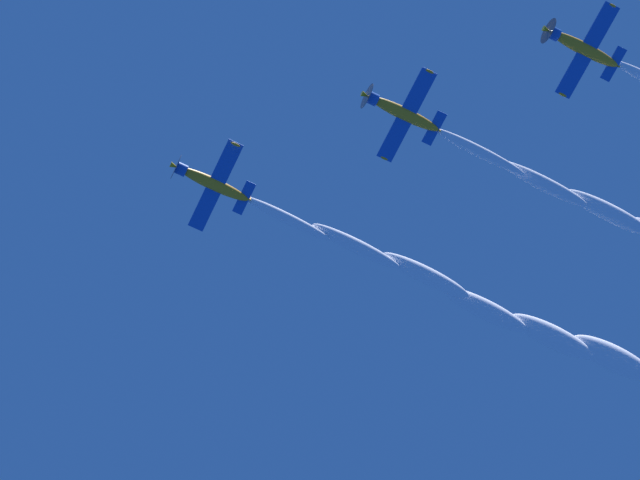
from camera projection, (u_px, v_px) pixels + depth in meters
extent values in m
ellipsoid|color=orange|center=(214.00, 184.00, 96.82)|extent=(4.53, 6.00, 1.29)
cylinder|color=#194CB2|center=(181.00, 169.00, 96.31)|extent=(1.36, 1.36, 1.11)
cone|color=yellow|center=(174.00, 166.00, 96.20)|extent=(0.80, 0.87, 0.54)
cylinder|color=#3F3F47|center=(176.00, 167.00, 96.22)|extent=(1.93, 1.43, 2.37)
cube|color=#194CB2|center=(216.00, 186.00, 96.70)|extent=(7.56, 5.72, 0.67)
ellipsoid|color=orange|center=(236.00, 144.00, 95.39)|extent=(0.69, 0.87, 0.28)
ellipsoid|color=orange|center=(196.00, 226.00, 98.01)|extent=(0.69, 0.87, 0.28)
cube|color=#194CB2|center=(244.00, 198.00, 97.35)|extent=(2.92, 2.37, 0.31)
cube|color=orange|center=(245.00, 196.00, 97.82)|extent=(0.73, 1.03, 1.12)
ellipsoid|color=#1E232D|center=(211.00, 181.00, 97.14)|extent=(1.40, 1.64, 0.72)
ellipsoid|color=orange|center=(404.00, 114.00, 94.38)|extent=(4.52, 5.99, 1.44)
cylinder|color=#194CB2|center=(372.00, 98.00, 93.77)|extent=(1.38, 1.36, 1.08)
cone|color=yellow|center=(365.00, 95.00, 93.64)|extent=(0.80, 0.87, 0.53)
cylinder|color=#3F3F47|center=(367.00, 96.00, 93.67)|extent=(1.97, 1.42, 2.25)
cube|color=#194CB2|center=(407.00, 115.00, 94.26)|extent=(7.57, 5.73, 0.25)
ellipsoid|color=orange|center=(430.00, 71.00, 93.17)|extent=(0.69, 0.87, 0.30)
ellipsoid|color=orange|center=(384.00, 158.00, 95.36)|extent=(0.69, 0.87, 0.30)
cube|color=#194CB2|center=(434.00, 128.00, 95.00)|extent=(2.92, 2.37, 0.17)
cube|color=orange|center=(434.00, 127.00, 95.47)|extent=(0.74, 1.02, 1.15)
ellipsoid|color=#1E232D|center=(400.00, 111.00, 94.70)|extent=(1.41, 1.63, 0.73)
ellipsoid|color=orange|center=(584.00, 49.00, 93.51)|extent=(4.53, 6.00, 1.54)
cylinder|color=#194CB2|center=(553.00, 33.00, 92.87)|extent=(1.39, 1.37, 1.10)
cone|color=yellow|center=(547.00, 30.00, 92.73)|extent=(0.81, 0.87, 0.54)
cylinder|color=#3F3F47|center=(548.00, 31.00, 92.76)|extent=(2.00, 1.44, 2.25)
cube|color=#194CB2|center=(587.00, 51.00, 93.41)|extent=(7.57, 5.73, 0.28)
ellipsoid|color=orange|center=(612.00, 5.00, 92.33)|extent=(0.70, 0.87, 0.31)
ellipsoid|color=orange|center=(562.00, 95.00, 94.48)|extent=(0.70, 0.87, 0.31)
cube|color=#194CB2|center=(613.00, 64.00, 94.18)|extent=(2.92, 2.37, 0.18)
cube|color=orange|center=(612.00, 63.00, 94.65)|extent=(0.75, 1.03, 1.17)
ellipsoid|color=#1E232D|center=(580.00, 47.00, 93.83)|extent=(1.42, 1.64, 0.75)
ellipsoid|color=white|center=(287.00, 219.00, 98.40)|extent=(5.58, 7.63, 1.58)
ellipsoid|color=white|center=(356.00, 246.00, 99.42)|extent=(5.82, 7.80, 1.86)
ellipsoid|color=white|center=(426.00, 275.00, 100.72)|extent=(6.07, 7.97, 2.14)
ellipsoid|color=white|center=(485.00, 310.00, 102.23)|extent=(6.31, 8.15, 2.42)
ellipsoid|color=white|center=(552.00, 337.00, 103.51)|extent=(6.55, 8.32, 2.69)
ellipsoid|color=white|center=(613.00, 358.00, 104.67)|extent=(6.80, 8.49, 2.97)
ellipsoid|color=white|center=(479.00, 152.00, 95.76)|extent=(5.58, 7.63, 1.58)
ellipsoid|color=white|center=(544.00, 184.00, 97.23)|extent=(5.82, 7.80, 1.86)
ellipsoid|color=white|center=(609.00, 213.00, 98.49)|extent=(6.07, 7.97, 2.14)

